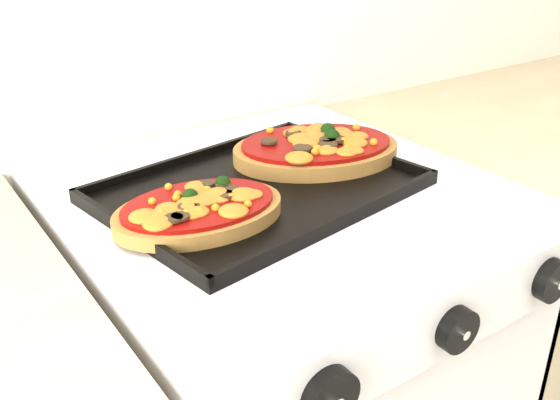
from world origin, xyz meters
TOP-DOWN VIEW (x-y plane):
  - control_panel at (0.01, 1.39)m, footprint 0.60×0.02m
  - knob_left at (-0.15, 1.37)m, footprint 0.06×0.02m
  - knob_center at (0.03, 1.37)m, footprint 0.05×0.02m
  - knob_right at (0.20, 1.37)m, footprint 0.06×0.02m
  - baking_tray at (-0.02, 1.69)m, footprint 0.46×0.37m
  - pizza_left at (-0.14, 1.65)m, footprint 0.23×0.17m
  - pizza_right at (0.11, 1.73)m, footprint 0.31×0.26m

SIDE VIEW (x-z plane):
  - control_panel at x=0.01m, z-range 0.81..0.90m
  - knob_left at x=-0.15m, z-range 0.82..0.89m
  - knob_center at x=0.03m, z-range 0.83..0.88m
  - knob_right at x=0.20m, z-range 0.83..0.88m
  - baking_tray at x=-0.02m, z-range 0.91..0.93m
  - pizza_left at x=-0.14m, z-range 0.92..0.95m
  - pizza_right at x=0.11m, z-range 0.92..0.96m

